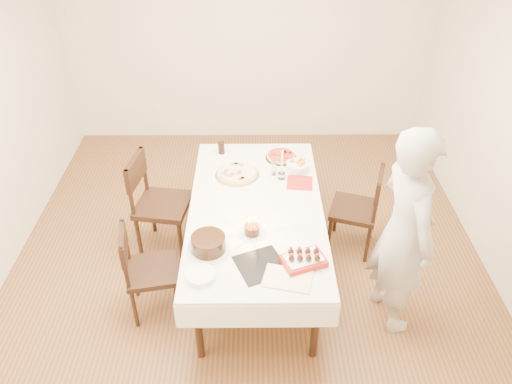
{
  "coord_description": "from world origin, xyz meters",
  "views": [
    {
      "loc": [
        0.05,
        -3.48,
        3.36
      ],
      "look_at": [
        0.07,
        -0.1,
        0.91
      ],
      "focal_mm": 35.0,
      "sensor_mm": 36.0,
      "label": 1
    }
  ],
  "objects_px": {
    "pizza_white": "(237,173)",
    "pasta_bowl": "(298,166)",
    "cola_glass": "(221,148)",
    "birthday_cake": "(252,226)",
    "chair_left_dessert": "(152,271)",
    "layer_cake": "(208,244)",
    "chair_left_savory": "(163,205)",
    "taper_candle": "(282,164)",
    "strawberry_box": "(304,260)",
    "chair_right_savory": "(354,209)",
    "dining_table": "(256,240)",
    "pizza_pepperoni": "(281,156)",
    "person": "(404,233)"
  },
  "relations": [
    {
      "from": "pizza_white",
      "to": "pasta_bowl",
      "type": "xyz_separation_m",
      "value": [
        0.57,
        0.09,
        0.02
      ]
    },
    {
      "from": "pizza_white",
      "to": "birthday_cake",
      "type": "distance_m",
      "value": 0.85
    },
    {
      "from": "person",
      "to": "pizza_white",
      "type": "relative_size",
      "value": 4.33
    },
    {
      "from": "pizza_pepperoni",
      "to": "cola_glass",
      "type": "distance_m",
      "value": 0.6
    },
    {
      "from": "pizza_white",
      "to": "layer_cake",
      "type": "distance_m",
      "value": 1.05
    },
    {
      "from": "chair_right_savory",
      "to": "chair_left_dessert",
      "type": "relative_size",
      "value": 1.04
    },
    {
      "from": "chair_left_dessert",
      "to": "pizza_white",
      "type": "relative_size",
      "value": 2.1
    },
    {
      "from": "chair_left_savory",
      "to": "cola_glass",
      "type": "height_order",
      "value": "chair_left_savory"
    },
    {
      "from": "person",
      "to": "taper_candle",
      "type": "height_order",
      "value": "person"
    },
    {
      "from": "layer_cake",
      "to": "birthday_cake",
      "type": "relative_size",
      "value": 2.5
    },
    {
      "from": "chair_right_savory",
      "to": "birthday_cake",
      "type": "distance_m",
      "value": 1.24
    },
    {
      "from": "pizza_pepperoni",
      "to": "layer_cake",
      "type": "xyz_separation_m",
      "value": [
        -0.62,
        -1.33,
        0.04
      ]
    },
    {
      "from": "chair_left_savory",
      "to": "cola_glass",
      "type": "relative_size",
      "value": 8.36
    },
    {
      "from": "layer_cake",
      "to": "chair_left_savory",
      "type": "bearing_deg",
      "value": 119.64
    },
    {
      "from": "pizza_white",
      "to": "layer_cake",
      "type": "bearing_deg",
      "value": -100.68
    },
    {
      "from": "chair_left_savory",
      "to": "taper_candle",
      "type": "height_order",
      "value": "taper_candle"
    },
    {
      "from": "dining_table",
      "to": "birthday_cake",
      "type": "height_order",
      "value": "birthday_cake"
    },
    {
      "from": "cola_glass",
      "to": "layer_cake",
      "type": "height_order",
      "value": "layer_cake"
    },
    {
      "from": "chair_left_dessert",
      "to": "cola_glass",
      "type": "distance_m",
      "value": 1.48
    },
    {
      "from": "chair_left_savory",
      "to": "pizza_pepperoni",
      "type": "distance_m",
      "value": 1.24
    },
    {
      "from": "dining_table",
      "to": "pizza_pepperoni",
      "type": "bearing_deg",
      "value": 72.53
    },
    {
      "from": "chair_right_savory",
      "to": "layer_cake",
      "type": "relative_size",
      "value": 2.7
    },
    {
      "from": "dining_table",
      "to": "pasta_bowl",
      "type": "bearing_deg",
      "value": 55.46
    },
    {
      "from": "dining_table",
      "to": "birthday_cake",
      "type": "relative_size",
      "value": 15.93
    },
    {
      "from": "chair_left_dessert",
      "to": "strawberry_box",
      "type": "relative_size",
      "value": 2.78
    },
    {
      "from": "pizza_white",
      "to": "pasta_bowl",
      "type": "distance_m",
      "value": 0.58
    },
    {
      "from": "pizza_white",
      "to": "birthday_cake",
      "type": "bearing_deg",
      "value": -80.59
    },
    {
      "from": "pizza_white",
      "to": "pizza_pepperoni",
      "type": "height_order",
      "value": "same"
    },
    {
      "from": "person",
      "to": "pizza_white",
      "type": "height_order",
      "value": "person"
    },
    {
      "from": "chair_left_dessert",
      "to": "person",
      "type": "xyz_separation_m",
      "value": [
        1.97,
        -0.07,
        0.46
      ]
    },
    {
      "from": "person",
      "to": "pasta_bowl",
      "type": "relative_size",
      "value": 8.42
    },
    {
      "from": "chair_left_dessert",
      "to": "pasta_bowl",
      "type": "relative_size",
      "value": 4.09
    },
    {
      "from": "pasta_bowl",
      "to": "strawberry_box",
      "type": "height_order",
      "value": "strawberry_box"
    },
    {
      "from": "chair_left_dessert",
      "to": "pizza_pepperoni",
      "type": "distance_m",
      "value": 1.69
    },
    {
      "from": "chair_right_savory",
      "to": "taper_candle",
      "type": "distance_m",
      "value": 0.83
    },
    {
      "from": "cola_glass",
      "to": "birthday_cake",
      "type": "relative_size",
      "value": 0.9
    },
    {
      "from": "chair_right_savory",
      "to": "person",
      "type": "relative_size",
      "value": 0.51
    },
    {
      "from": "taper_candle",
      "to": "birthday_cake",
      "type": "relative_size",
      "value": 2.35
    },
    {
      "from": "chair_left_dessert",
      "to": "layer_cake",
      "type": "relative_size",
      "value": 2.59
    },
    {
      "from": "dining_table",
      "to": "taper_candle",
      "type": "bearing_deg",
      "value": 61.32
    },
    {
      "from": "pasta_bowl",
      "to": "cola_glass",
      "type": "bearing_deg",
      "value": 156.96
    },
    {
      "from": "chair_left_dessert",
      "to": "pizza_white",
      "type": "height_order",
      "value": "chair_left_dessert"
    },
    {
      "from": "chair_left_savory",
      "to": "layer_cake",
      "type": "relative_size",
      "value": 3.02
    },
    {
      "from": "chair_left_dessert",
      "to": "taper_candle",
      "type": "bearing_deg",
      "value": -151.78
    },
    {
      "from": "pizza_white",
      "to": "birthday_cake",
      "type": "height_order",
      "value": "birthday_cake"
    },
    {
      "from": "person",
      "to": "layer_cake",
      "type": "bearing_deg",
      "value": 76.33
    },
    {
      "from": "pasta_bowl",
      "to": "chair_left_savory",
      "type": "bearing_deg",
      "value": -170.01
    },
    {
      "from": "taper_candle",
      "to": "layer_cake",
      "type": "height_order",
      "value": "taper_candle"
    },
    {
      "from": "chair_left_savory",
      "to": "person",
      "type": "distance_m",
      "value": 2.21
    },
    {
      "from": "person",
      "to": "layer_cake",
      "type": "xyz_separation_m",
      "value": [
        -1.48,
        -0.02,
        -0.08
      ]
    }
  ]
}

